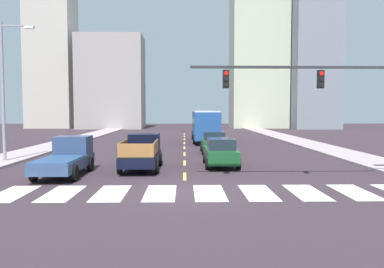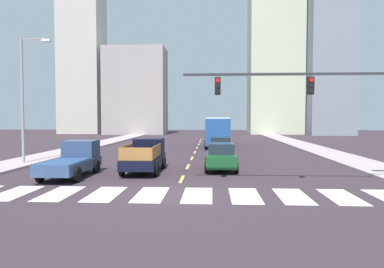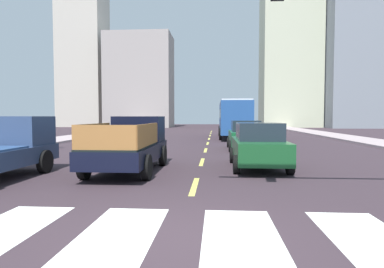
{
  "view_description": "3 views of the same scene",
  "coord_description": "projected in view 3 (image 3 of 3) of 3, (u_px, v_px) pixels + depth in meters",
  "views": [
    {
      "loc": [
        -0.03,
        -15.75,
        3.44
      ],
      "look_at": [
        0.43,
        6.63,
        2.03
      ],
      "focal_mm": 36.01,
      "sensor_mm": 36.0,
      "label": 1
    },
    {
      "loc": [
        1.63,
        -15.44,
        3.36
      ],
      "look_at": [
        -0.1,
        15.92,
        1.89
      ],
      "focal_mm": 33.86,
      "sensor_mm": 36.0,
      "label": 2
    },
    {
      "loc": [
        0.6,
        -5.26,
        1.95
      ],
      "look_at": [
        -0.81,
        14.26,
        0.93
      ],
      "focal_mm": 31.23,
      "sensor_mm": 36.0,
      "label": 3
    }
  ],
  "objects": [
    {
      "name": "ground_plane",
      "position": [
        179.0,
        238.0,
        5.38
      ],
      "size": [
        160.0,
        160.0,
        0.0
      ],
      "primitive_type": "plane",
      "color": "#35282F"
    },
    {
      "name": "sidewalk_left",
      "position": [
        39.0,
        142.0,
        24.18
      ],
      "size": [
        3.16,
        110.0,
        0.15
      ],
      "primitive_type": "cube",
      "color": "#A89496",
      "rests_on": "ground"
    },
    {
      "name": "crosswalk_stripe_4",
      "position": [
        117.0,
        236.0,
        5.45
      ],
      "size": [
        1.26,
        3.2,
        0.01
      ],
      "primitive_type": "cube",
      "color": "white",
      "rests_on": "ground"
    },
    {
      "name": "crosswalk_stripe_5",
      "position": [
        242.0,
        239.0,
        5.31
      ],
      "size": [
        1.26,
        3.2,
        0.01
      ],
      "primitive_type": "cube",
      "color": "white",
      "rests_on": "ground"
    },
    {
      "name": "crosswalk_stripe_6",
      "position": [
        374.0,
        242.0,
        5.16
      ],
      "size": [
        1.26,
        3.2,
        0.01
      ],
      "primitive_type": "cube",
      "color": "white",
      "rests_on": "ground"
    },
    {
      "name": "lane_dash_0",
      "position": [
        194.0,
        186.0,
        9.37
      ],
      "size": [
        0.16,
        2.4,
        0.01
      ],
      "primitive_type": "cube",
      "color": "#D1CE55",
      "rests_on": "ground"
    },
    {
      "name": "lane_dash_1",
      "position": [
        202.0,
        162.0,
        14.35
      ],
      "size": [
        0.16,
        2.4,
        0.01
      ],
      "primitive_type": "cube",
      "color": "#D1CE55",
      "rests_on": "ground"
    },
    {
      "name": "lane_dash_2",
      "position": [
        206.0,
        150.0,
        19.33
      ],
      "size": [
        0.16,
        2.4,
        0.01
      ],
      "primitive_type": "cube",
      "color": "#D1CE55",
      "rests_on": "ground"
    },
    {
      "name": "lane_dash_3",
      "position": [
        208.0,
        143.0,
        24.31
      ],
      "size": [
        0.16,
        2.4,
        0.01
      ],
      "primitive_type": "cube",
      "color": "#D1CE55",
      "rests_on": "ground"
    },
    {
      "name": "lane_dash_4",
      "position": [
        209.0,
        139.0,
        29.29
      ],
      "size": [
        0.16,
        2.4,
        0.01
      ],
      "primitive_type": "cube",
      "color": "#D1CE55",
      "rests_on": "ground"
    },
    {
      "name": "lane_dash_5",
      "position": [
        210.0,
        136.0,
        34.27
      ],
      "size": [
        0.16,
        2.4,
        0.01
      ],
      "primitive_type": "cube",
      "color": "#D1CE55",
      "rests_on": "ground"
    },
    {
      "name": "lane_dash_6",
      "position": [
        211.0,
        133.0,
        39.25
      ],
      "size": [
        0.16,
        2.4,
        0.01
      ],
      "primitive_type": "cube",
      "color": "#D1CE55",
      "rests_on": "ground"
    },
    {
      "name": "lane_dash_7",
      "position": [
        211.0,
        131.0,
        44.23
      ],
      "size": [
        0.16,
        2.4,
        0.01
      ],
      "primitive_type": "cube",
      "color": "#D1CE55",
      "rests_on": "ground"
    },
    {
      "name": "pickup_stakebed",
      "position": [
        131.0,
        144.0,
        12.24
      ],
      "size": [
        2.18,
        5.2,
        1.96
      ],
      "rotation": [
        0.0,
        0.0,
        -0.04
      ],
      "color": "black",
      "rests_on": "ground"
    },
    {
      "name": "city_bus",
      "position": [
        234.0,
        117.0,
        30.51
      ],
      "size": [
        2.72,
        10.8,
        3.32
      ],
      "rotation": [
        0.0,
        0.0,
        -0.01
      ],
      "color": "#234D90",
      "rests_on": "ground"
    },
    {
      "name": "sedan_mid",
      "position": [
        245.0,
        135.0,
        19.68
      ],
      "size": [
        2.02,
        4.4,
        1.72
      ],
      "rotation": [
        0.0,
        0.0,
        -0.04
      ],
      "color": "#16582F",
      "rests_on": "ground"
    },
    {
      "name": "sedan_near_right",
      "position": [
        258.0,
        145.0,
        12.6
      ],
      "size": [
        2.02,
        4.4,
        1.72
      ],
      "rotation": [
        0.0,
        0.0,
        -0.04
      ],
      "color": "#174D26",
      "rests_on": "ground"
    },
    {
      "name": "block_mid_left",
      "position": [
        140.0,
        81.0,
        61.36
      ],
      "size": [
        11.76,
        7.78,
        16.86
      ],
      "primitive_type": "cube",
      "color": "#9C9390",
      "rests_on": "ground"
    },
    {
      "name": "block_mid_right",
      "position": [
        350.0,
        50.0,
        57.23
      ],
      "size": [
        8.13,
        7.92,
        26.82
      ],
      "primitive_type": "cube",
      "color": "gray",
      "rests_on": "ground"
    },
    {
      "name": "block_low_left",
      "position": [
        290.0,
        43.0,
        61.83
      ],
      "size": [
        10.3,
        8.16,
        31.35
      ],
      "primitive_type": "cube",
      "color": "beige",
      "rests_on": "ground"
    }
  ]
}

